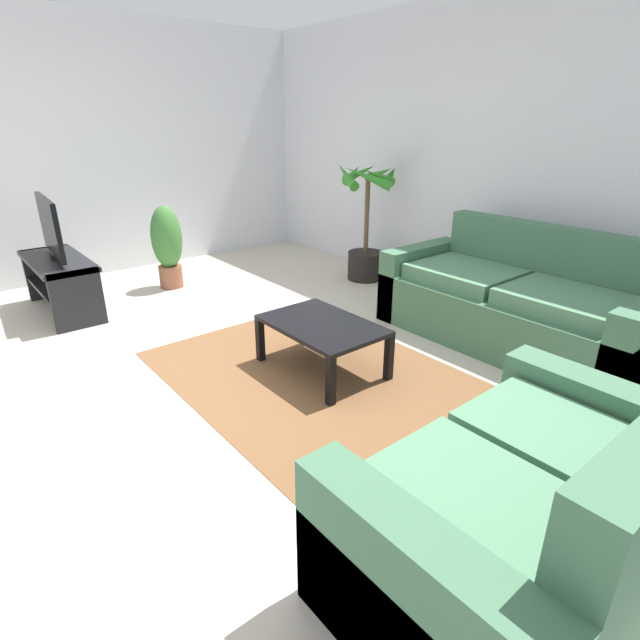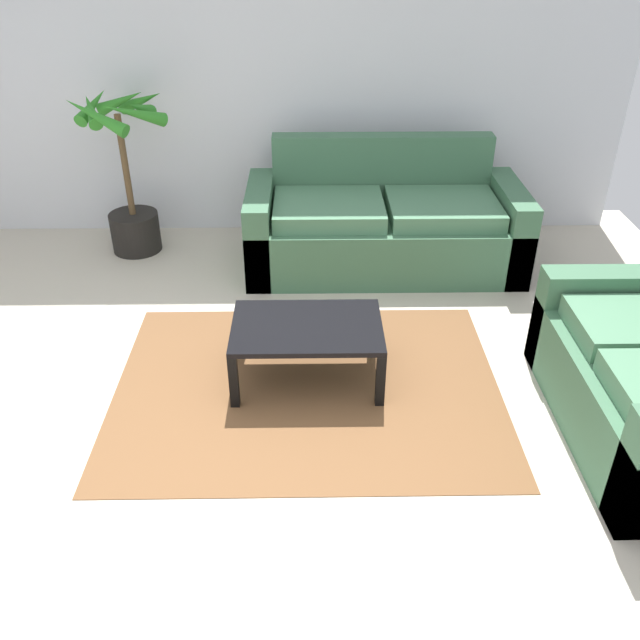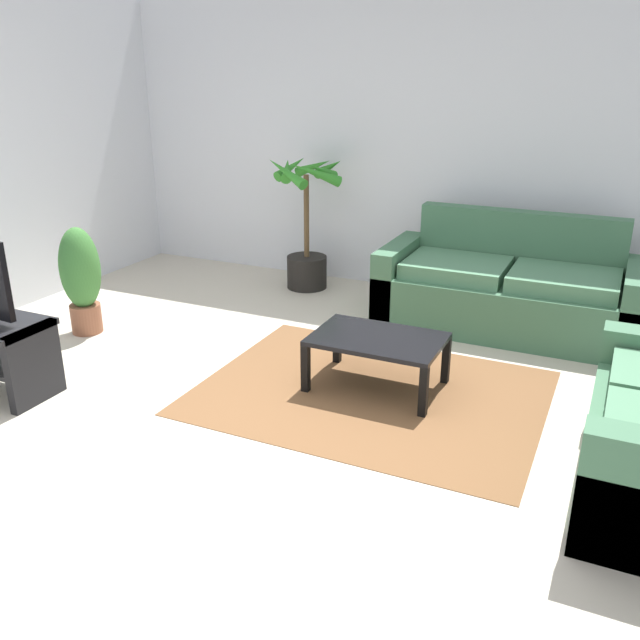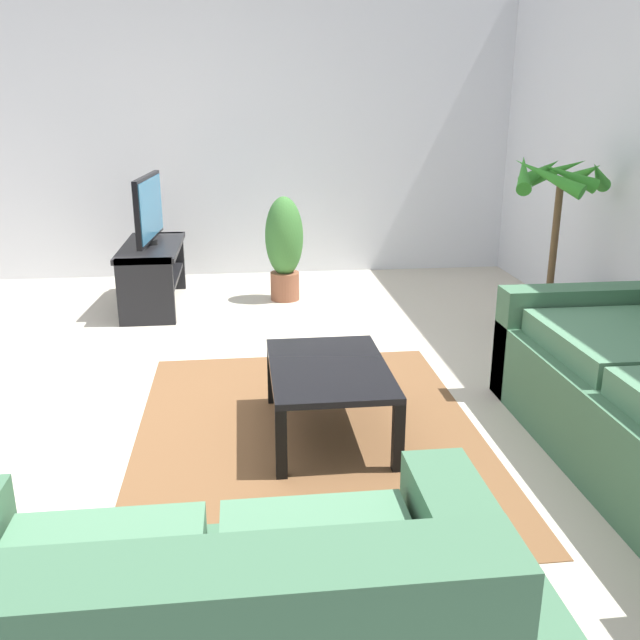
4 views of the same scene
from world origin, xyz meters
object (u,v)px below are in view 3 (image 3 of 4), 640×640
coffee_table (377,344)px  potted_palm (307,233)px  couch_main (508,292)px  potted_plant_small (81,277)px

coffee_table → potted_palm: size_ratio=0.67×
couch_main → potted_plant_small: 3.41m
potted_plant_small → potted_palm: bearing=58.3°
couch_main → coffee_table: 1.59m
couch_main → potted_palm: bearing=172.4°
couch_main → potted_palm: (-1.94, 0.26, 0.24)m
coffee_table → potted_palm: bearing=128.1°
coffee_table → couch_main: bearing=68.7°
couch_main → coffee_table: couch_main is taller
coffee_table → potted_plant_small: size_ratio=0.99×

